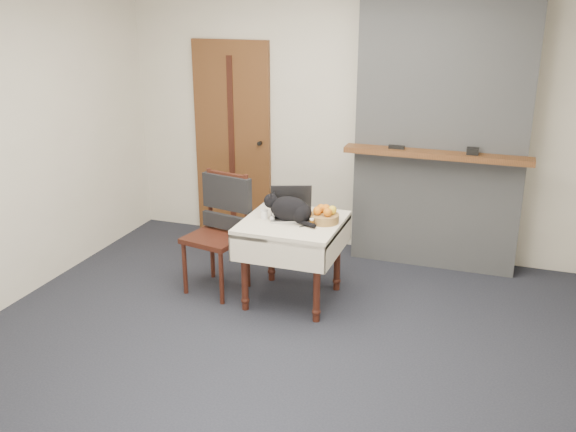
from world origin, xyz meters
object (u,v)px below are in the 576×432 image
laptop (291,210)px  chair (222,216)px  side_table (293,234)px  door (233,140)px  cat (291,209)px  fruit_basket (324,216)px  pill_bottle (312,222)px  cream_jar (264,214)px

laptop → chair: chair is taller
side_table → door: bearing=129.9°
cat → fruit_basket: cat is taller
side_table → pill_bottle: pill_bottle is taller
door → chair: 1.39m
cream_jar → fruit_basket: size_ratio=0.29×
laptop → cat: laptop is taller
side_table → pill_bottle: (0.19, -0.09, 0.15)m
laptop → cat: bearing=-95.0°
cream_jar → chair: 0.44m
cat → cream_jar: cat is taller
side_table → fruit_basket: size_ratio=3.27×
cream_jar → chair: chair is taller
cream_jar → chair: size_ratio=0.07×
side_table → fruit_basket: fruit_basket is taller
cream_jar → chair: (-0.42, 0.09, -0.09)m
fruit_basket → chair: chair is taller
door → side_table: size_ratio=2.56×
chair → pill_bottle: bearing=1.8°
laptop → pill_bottle: (0.23, -0.17, -0.03)m
fruit_basket → chair: (-0.90, 0.01, -0.11)m
laptop → cat: 0.12m
cat → fruit_basket: size_ratio=2.00×
chair → laptop: bearing=14.0°
side_table → laptop: laptop is taller
door → laptop: 1.66m
cat → fruit_basket: bearing=17.7°
cat → fruit_basket: (0.26, 0.07, -0.05)m
door → cat: bearing=-50.8°
pill_bottle → chair: 0.85m
door → cat: door is taller
door → cream_jar: bearing=-57.1°
cat → chair: bearing=174.8°
door → fruit_basket: bearing=-43.2°
fruit_basket → cat: bearing=-164.3°
door → chair: bearing=-70.1°
side_table → laptop: (-0.04, 0.08, 0.17)m
door → chair: (0.46, -1.27, -0.35)m
door → pill_bottle: door is taller
cream_jar → pill_bottle: size_ratio=1.02×
cream_jar → pill_bottle: 0.42m
side_table → fruit_basket: 0.31m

